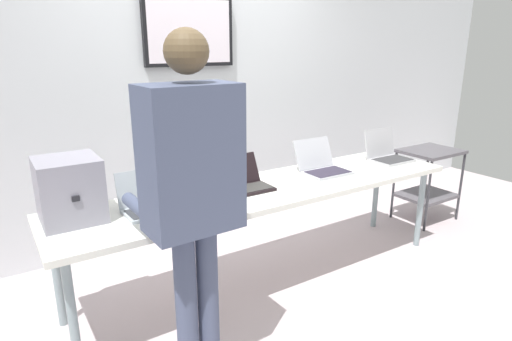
{
  "coord_description": "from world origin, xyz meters",
  "views": [
    {
      "loc": [
        -1.66,
        -2.38,
        1.71
      ],
      "look_at": [
        -0.13,
        -0.02,
        0.88
      ],
      "focal_mm": 29.91,
      "sensor_mm": 36.0,
      "label": 1
    }
  ],
  "objects_px": {
    "equipment_box": "(69,190)",
    "laptop_station_0": "(147,202)",
    "workbench": "(270,193)",
    "laptop_station_1": "(243,182)",
    "laptop_station_3": "(387,153)",
    "laptop_station_2": "(322,165)",
    "storage_cart": "(428,174)",
    "person": "(191,184)"
  },
  "relations": [
    {
      "from": "equipment_box",
      "to": "laptop_station_0",
      "type": "xyz_separation_m",
      "value": [
        0.41,
        -0.1,
        -0.13
      ]
    },
    {
      "from": "workbench",
      "to": "laptop_station_1",
      "type": "bearing_deg",
      "value": 160.01
    },
    {
      "from": "laptop_station_1",
      "to": "laptop_station_3",
      "type": "distance_m",
      "value": 1.47
    },
    {
      "from": "laptop_station_2",
      "to": "storage_cart",
      "type": "distance_m",
      "value": 1.48
    },
    {
      "from": "workbench",
      "to": "laptop_station_1",
      "type": "xyz_separation_m",
      "value": [
        -0.19,
        0.07,
        0.1
      ]
    },
    {
      "from": "equipment_box",
      "to": "laptop_station_1",
      "type": "xyz_separation_m",
      "value": [
        1.12,
        -0.06,
        -0.13
      ]
    },
    {
      "from": "equipment_box",
      "to": "laptop_station_3",
      "type": "bearing_deg",
      "value": -1.68
    },
    {
      "from": "workbench",
      "to": "storage_cart",
      "type": "height_order",
      "value": "workbench"
    },
    {
      "from": "equipment_box",
      "to": "storage_cart",
      "type": "relative_size",
      "value": 0.51
    },
    {
      "from": "equipment_box",
      "to": "laptop_station_1",
      "type": "distance_m",
      "value": 1.13
    },
    {
      "from": "workbench",
      "to": "person",
      "type": "xyz_separation_m",
      "value": [
        -0.88,
        -0.62,
        0.4
      ]
    },
    {
      "from": "workbench",
      "to": "person",
      "type": "distance_m",
      "value": 1.15
    },
    {
      "from": "laptop_station_1",
      "to": "laptop_station_3",
      "type": "relative_size",
      "value": 1.05
    },
    {
      "from": "person",
      "to": "storage_cart",
      "type": "relative_size",
      "value": 2.46
    },
    {
      "from": "laptop_station_0",
      "to": "laptop_station_3",
      "type": "xyz_separation_m",
      "value": [
        2.18,
        0.02,
        0.0
      ]
    },
    {
      "from": "laptop_station_2",
      "to": "laptop_station_0",
      "type": "bearing_deg",
      "value": -178.11
    },
    {
      "from": "workbench",
      "to": "storage_cart",
      "type": "bearing_deg",
      "value": 2.99
    },
    {
      "from": "laptop_station_3",
      "to": "workbench",
      "type": "bearing_deg",
      "value": -177.88
    },
    {
      "from": "laptop_station_1",
      "to": "storage_cart",
      "type": "bearing_deg",
      "value": 0.96
    },
    {
      "from": "person",
      "to": "storage_cart",
      "type": "distance_m",
      "value": 3.04
    },
    {
      "from": "equipment_box",
      "to": "laptop_station_2",
      "type": "relative_size",
      "value": 1.03
    },
    {
      "from": "storage_cart",
      "to": "workbench",
      "type": "bearing_deg",
      "value": -177.01
    },
    {
      "from": "equipment_box",
      "to": "laptop_station_0",
      "type": "relative_size",
      "value": 1.18
    },
    {
      "from": "person",
      "to": "storage_cart",
      "type": "height_order",
      "value": "person"
    },
    {
      "from": "laptop_station_0",
      "to": "laptop_station_2",
      "type": "relative_size",
      "value": 0.87
    },
    {
      "from": "workbench",
      "to": "laptop_station_2",
      "type": "xyz_separation_m",
      "value": [
        0.56,
        0.08,
        0.11
      ]
    },
    {
      "from": "workbench",
      "to": "equipment_box",
      "type": "xyz_separation_m",
      "value": [
        -1.3,
        0.12,
        0.23
      ]
    },
    {
      "from": "laptop_station_2",
      "to": "storage_cart",
      "type": "xyz_separation_m",
      "value": [
        1.45,
        0.03,
        -0.32
      ]
    },
    {
      "from": "laptop_station_2",
      "to": "person",
      "type": "bearing_deg",
      "value": -154.13
    },
    {
      "from": "laptop_station_2",
      "to": "storage_cart",
      "type": "relative_size",
      "value": 0.5
    },
    {
      "from": "equipment_box",
      "to": "person",
      "type": "distance_m",
      "value": 0.87
    },
    {
      "from": "workbench",
      "to": "storage_cart",
      "type": "xyz_separation_m",
      "value": [
        2.0,
        0.1,
        -0.21
      ]
    },
    {
      "from": "laptop_station_2",
      "to": "laptop_station_3",
      "type": "distance_m",
      "value": 0.73
    },
    {
      "from": "person",
      "to": "storage_cart",
      "type": "bearing_deg",
      "value": 14.13
    },
    {
      "from": "workbench",
      "to": "person",
      "type": "height_order",
      "value": "person"
    },
    {
      "from": "laptop_station_3",
      "to": "storage_cart",
      "type": "relative_size",
      "value": 0.47
    },
    {
      "from": "laptop_station_1",
      "to": "laptop_station_2",
      "type": "relative_size",
      "value": 1.0
    },
    {
      "from": "equipment_box",
      "to": "storage_cart",
      "type": "xyz_separation_m",
      "value": [
        3.31,
        -0.02,
        -0.44
      ]
    },
    {
      "from": "workbench",
      "to": "laptop_station_0",
      "type": "xyz_separation_m",
      "value": [
        -0.89,
        0.03,
        0.1
      ]
    },
    {
      "from": "person",
      "to": "laptop_station_1",
      "type": "bearing_deg",
      "value": 44.79
    },
    {
      "from": "equipment_box",
      "to": "workbench",
      "type": "bearing_deg",
      "value": -5.41
    },
    {
      "from": "workbench",
      "to": "laptop_station_2",
      "type": "relative_size",
      "value": 8.47
    }
  ]
}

